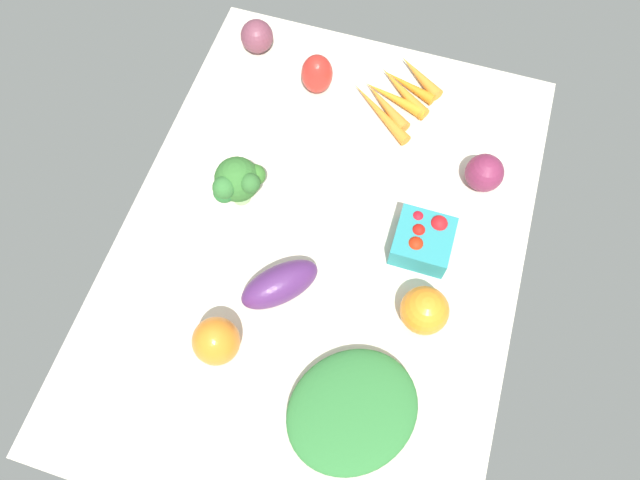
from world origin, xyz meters
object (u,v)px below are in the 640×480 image
bell_pepper_red (317,74)px  berry_basket (423,240)px  carrot_bunch (398,96)px  heirloom_tomato_orange (424,310)px  red_onion_near_basket (484,173)px  bell_pepper_orange (216,341)px  leafy_greens_clump (352,410)px  eggplant (280,284)px  broccoli_head (237,182)px  red_onion_center (257,36)px

bell_pepper_red → berry_basket: size_ratio=0.87×
carrot_bunch → heirloom_tomato_orange: heirloom_tomato_orange is taller
red_onion_near_basket → bell_pepper_orange: size_ratio=0.79×
leafy_greens_clump → bell_pepper_orange: bearing=81.6°
bell_pepper_red → heirloom_tomato_orange: 55.09cm
red_onion_near_basket → heirloom_tomato_orange: size_ratio=0.87×
leafy_greens_clump → eggplant: size_ratio=1.53×
bell_pepper_red → broccoli_head: broccoli_head is taller
bell_pepper_red → berry_basket: bell_pepper_red is taller
carrot_bunch → berry_basket: (-32.21, -12.67, 1.70)cm
heirloom_tomato_orange → berry_basket: size_ratio=0.82×
heirloom_tomato_orange → bell_pepper_orange: bearing=116.0°
red_onion_near_basket → bell_pepper_red: bearing=71.4°
eggplant → bell_pepper_red: bearing=-125.8°
broccoli_head → eggplant: bearing=-139.3°
leafy_greens_clump → broccoli_head: 46.12cm
red_onion_near_basket → leafy_greens_clump: red_onion_near_basket is taller
bell_pepper_orange → red_onion_center: (66.56, 16.77, -1.14)cm
red_onion_near_basket → heirloom_tomato_orange: heirloom_tomato_orange is taller
heirloom_tomato_orange → broccoli_head: bearing=71.6°
red_onion_center → broccoli_head: size_ratio=0.63×
red_onion_near_basket → eggplant: 45.59cm
leafy_greens_clump → broccoli_head: (32.79, 32.06, 4.92)cm
broccoli_head → bell_pepper_orange: bearing=-166.9°
bell_pepper_red → red_onion_center: bell_pepper_red is taller
carrot_bunch → red_onion_center: (4.65, 33.48, 2.23)cm
bell_pepper_orange → heirloom_tomato_orange: bell_pepper_orange is taller
berry_basket → broccoli_head: size_ratio=0.92×
broccoli_head → red_onion_center: bearing=14.9°
red_onion_near_basket → berry_basket: bearing=154.4°
leafy_greens_clump → berry_basket: size_ratio=2.18×
berry_basket → eggplant: size_ratio=0.71×
red_onion_near_basket → eggplant: bearing=137.5°
heirloom_tomato_orange → eggplant: (-2.64, 25.86, -0.89)cm
bell_pepper_red → berry_basket: bearing=-135.0°
carrot_bunch → leafy_greens_clump: bearing=-172.6°
red_onion_near_basket → broccoli_head: size_ratio=0.66×
red_onion_center → eggplant: bearing=-156.1°
eggplant → red_onion_near_basket: bearing=-177.5°
carrot_bunch → heirloom_tomato_orange: bearing=-160.9°
eggplant → heirloom_tomato_orange: bearing=140.9°
berry_basket → heirloom_tomato_orange: bearing=-166.6°
red_onion_center → eggplant: red_onion_center is taller
bell_pepper_red → bell_pepper_orange: 59.77cm
red_onion_near_basket → heirloom_tomato_orange: (-30.95, 4.95, 0.56)cm
berry_basket → broccoli_head: broccoli_head is taller
heirloom_tomato_orange → eggplant: size_ratio=0.58×
bell_pepper_orange → red_onion_center: size_ratio=1.32×
eggplant → broccoli_head: bearing=-94.3°
carrot_bunch → eggplant: 49.65cm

